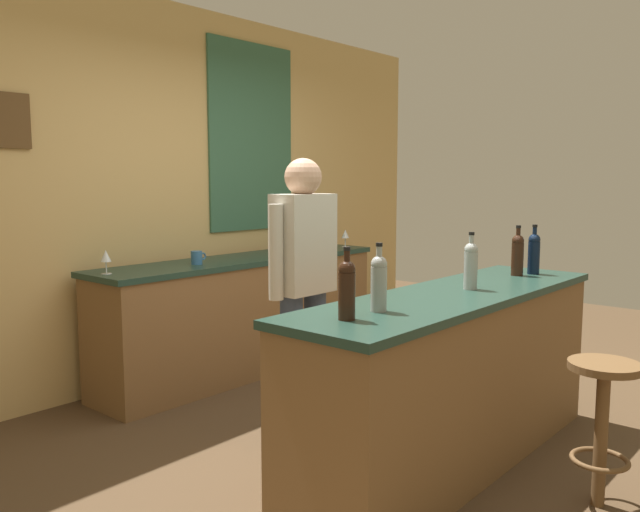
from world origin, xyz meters
The scene contains 15 objects.
ground_plane centered at (0.00, 0.00, 0.00)m, with size 10.00×10.00×0.00m, color #4C3823.
back_wall centered at (0.01, 2.03, 1.42)m, with size 6.00×0.09×2.80m.
bar_counter centered at (0.00, -0.40, 0.46)m, with size 2.28×0.60×0.92m.
side_counter centered at (0.40, 1.65, 0.45)m, with size 2.53×0.56×0.90m.
bartender centered at (-0.27, 0.41, 0.94)m, with size 0.52×0.21×1.62m.
bar_stool centered at (0.04, -1.15, 0.46)m, with size 0.32×0.32×0.68m.
wine_bottle_a centered at (-0.88, -0.39, 1.06)m, with size 0.07×0.07×0.31m.
wine_bottle_b centered at (-0.65, -0.39, 1.06)m, with size 0.07×0.07×0.31m.
wine_bottle_c centered at (0.14, -0.42, 1.06)m, with size 0.07×0.07×0.31m.
wine_bottle_d centered at (0.77, -0.40, 1.06)m, with size 0.07×0.07×0.31m.
wine_bottle_e centered at (0.90, -0.45, 1.06)m, with size 0.07×0.07×0.31m.
wine_glass_a centered at (-0.76, 1.67, 1.01)m, with size 0.07×0.07×0.16m.
wine_glass_b centered at (1.36, 1.59, 1.01)m, with size 0.07×0.07×0.16m.
wine_glass_c centered at (1.53, 1.55, 1.01)m, with size 0.07×0.07×0.16m.
coffee_mug centered at (-0.08, 1.61, 0.95)m, with size 0.12×0.08×0.09m.
Camera 1 is at (-2.94, -2.03, 1.50)m, focal length 36.14 mm.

